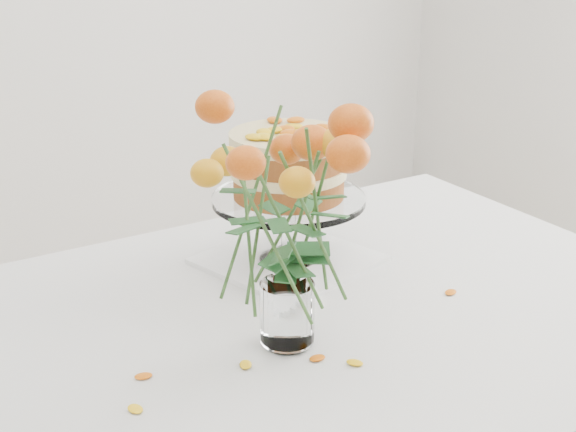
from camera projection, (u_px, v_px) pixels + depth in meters
table at (280, 361)px, 1.35m from camera, size 1.43×0.93×0.76m
napkin at (289, 260)px, 1.52m from camera, size 0.34×0.34×0.01m
cake_stand at (289, 172)px, 1.46m from camera, size 0.29×0.29×0.26m
rose_vase at (287, 195)px, 1.15m from camera, size 0.32×0.32×0.42m
stray_petal_a at (246, 365)px, 1.18m from camera, size 0.03×0.02×0.00m
stray_petal_b at (317, 358)px, 1.20m from camera, size 0.03×0.02×0.00m
stray_petal_c at (355, 363)px, 1.18m from camera, size 0.03×0.02×0.00m
stray_petal_d at (143, 376)px, 1.15m from camera, size 0.03×0.02×0.00m
stray_petal_e at (135, 409)px, 1.07m from camera, size 0.03×0.02×0.00m
stray_petal_f at (451, 292)px, 1.40m from camera, size 0.03×0.02×0.00m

